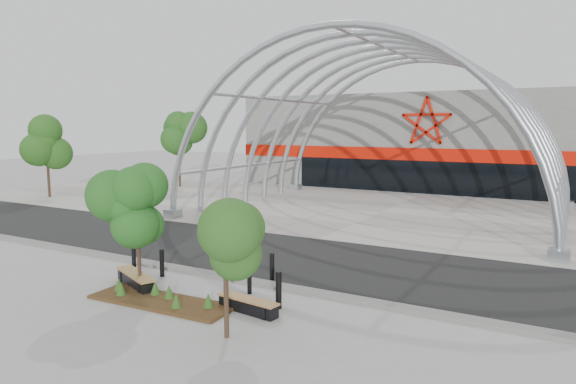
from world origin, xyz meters
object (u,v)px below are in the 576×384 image
(street_tree_1, at_px, (225,234))
(bollard_2, at_px, (249,280))
(street_tree_0, at_px, (137,207))
(bench_1, at_px, (248,305))
(bench_0, at_px, (136,280))

(street_tree_1, distance_m, bollard_2, 4.09)
(street_tree_0, height_order, bench_1, street_tree_0)
(street_tree_0, xyz_separation_m, bench_0, (-0.33, 0.12, -2.50))
(bench_1, distance_m, bollard_2, 1.69)
(bench_0, bearing_deg, bench_1, -1.20)
(street_tree_1, xyz_separation_m, bench_1, (-0.51, 1.73, -2.47))
(street_tree_0, distance_m, bench_1, 4.93)
(street_tree_0, distance_m, bollard_2, 4.29)
(street_tree_1, relative_size, bench_0, 1.60)
(street_tree_0, height_order, street_tree_1, street_tree_0)
(street_tree_0, xyz_separation_m, bench_1, (4.23, 0.03, -2.53))
(bench_0, height_order, bench_1, bench_0)
(street_tree_0, bearing_deg, street_tree_1, -19.74)
(bench_1, bearing_deg, bench_0, 178.80)
(street_tree_0, distance_m, bench_0, 2.52)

